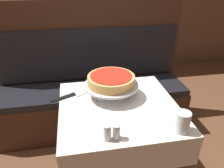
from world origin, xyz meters
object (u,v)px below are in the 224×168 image
at_px(pepper_shaker, 116,132).
at_px(pizza_pan_stand, 111,85).
at_px(deep_dish_pizza, 111,80).
at_px(pizza_server, 71,95).
at_px(condiment_caddy, 95,33).
at_px(water_glass_near, 182,122).
at_px(salt_shaker, 107,133).
at_px(dining_table_front, 118,121).
at_px(dining_table_rear, 91,43).
at_px(booth_bench, 93,95).

bearing_deg(pepper_shaker, pizza_pan_stand, 83.39).
distance_m(deep_dish_pizza, pizza_server, 0.28).
height_order(pizza_pan_stand, condiment_caddy, condiment_caddy).
bearing_deg(water_glass_near, salt_shaker, 179.49).
relative_size(pizza_pan_stand, pepper_shaker, 4.61).
bearing_deg(dining_table_front, water_glass_near, -47.49).
relative_size(dining_table_front, condiment_caddy, 5.02).
relative_size(pepper_shaker, condiment_caddy, 0.51).
bearing_deg(dining_table_front, salt_shaker, -112.25).
height_order(dining_table_front, water_glass_near, water_glass_near).
relative_size(dining_table_front, pizza_pan_stand, 2.13).
distance_m(dining_table_rear, water_glass_near, 1.92).
bearing_deg(pizza_pan_stand, salt_shaker, -102.83).
bearing_deg(deep_dish_pizza, condiment_caddy, 87.63).
bearing_deg(water_glass_near, booth_bench, 107.74).
xyz_separation_m(pizza_server, pepper_shaker, (0.21, -0.44, 0.03)).
xyz_separation_m(pizza_server, water_glass_near, (0.54, -0.45, 0.05)).
bearing_deg(pepper_shaker, pizza_server, 115.32).
height_order(dining_table_rear, pepper_shaker, pepper_shaker).
distance_m(pizza_pan_stand, water_glass_near, 0.50).
height_order(water_glass_near, pepper_shaker, water_glass_near).
relative_size(dining_table_rear, booth_bench, 0.43).
relative_size(pizza_server, condiment_caddy, 1.72).
xyz_separation_m(pizza_pan_stand, condiment_caddy, (0.06, 1.44, -0.03)).
bearing_deg(deep_dish_pizza, water_glass_near, -54.80).
bearing_deg(condiment_caddy, dining_table_rear, 141.57).
bearing_deg(dining_table_rear, water_glass_near, -81.52).
xyz_separation_m(booth_bench, salt_shaker, (-0.03, -1.08, 0.42)).
distance_m(booth_bench, salt_shaker, 1.16).
xyz_separation_m(dining_table_front, deep_dish_pizza, (-0.02, 0.12, 0.23)).
xyz_separation_m(dining_table_rear, condiment_caddy, (0.06, -0.04, 0.13)).
relative_size(water_glass_near, condiment_caddy, 0.74).
bearing_deg(dining_table_rear, booth_bench, -94.56).
distance_m(dining_table_rear, pizza_pan_stand, 1.50).
bearing_deg(booth_bench, dining_table_rear, 85.44).
bearing_deg(booth_bench, dining_table_front, -83.92).
bearing_deg(salt_shaker, dining_table_front, 67.75).
distance_m(deep_dish_pizza, condiment_caddy, 1.45).
relative_size(dining_table_rear, pizza_pan_stand, 2.26).
distance_m(dining_table_rear, pepper_shaker, 1.89).
relative_size(booth_bench, condiment_caddy, 12.26).
bearing_deg(booth_bench, pizza_pan_stand, -84.86).
distance_m(deep_dish_pizza, pepper_shaker, 0.41).
bearing_deg(pepper_shaker, salt_shaker, 180.00).
bearing_deg(condiment_caddy, pepper_shaker, -93.30).
distance_m(dining_table_front, booth_bench, 0.85).
height_order(booth_bench, pizza_pan_stand, booth_bench).
distance_m(pizza_pan_stand, salt_shaker, 0.41).
bearing_deg(pizza_server, water_glass_near, -39.53).
bearing_deg(water_glass_near, deep_dish_pizza, 125.20).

